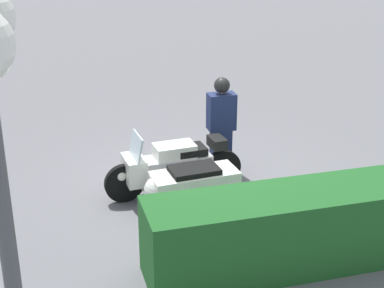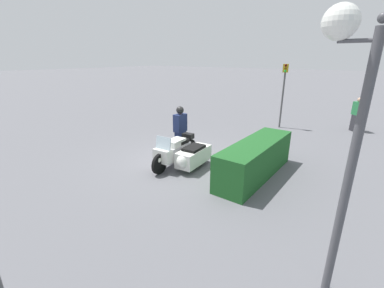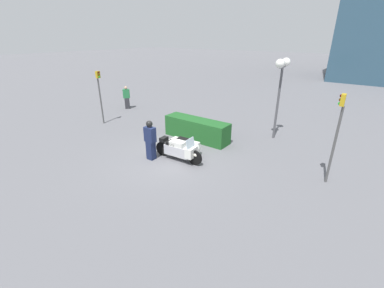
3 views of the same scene
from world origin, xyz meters
name	(u,v)px [view 3 (image 3 of 3)]	position (x,y,z in m)	size (l,w,h in m)	color
ground_plane	(168,158)	(0.00, 0.00, 0.00)	(160.00, 160.00, 0.00)	slate
police_motorcycle	(183,148)	(0.50, 0.47, 0.47)	(2.42, 1.25, 1.16)	black
officer_rider	(150,139)	(-0.54, -0.51, 0.95)	(0.50, 0.31, 1.80)	#192347
hedge_bush_curbside	(197,129)	(-0.32, 2.65, 0.55)	(3.62, 0.96, 1.10)	#1E5623
twin_lamp_post	(282,73)	(2.92, 5.30, 3.41)	(0.43, 1.27, 4.13)	#4C4C51
traffic_light_near	(337,127)	(6.16, 2.07, 2.21)	(0.23, 0.27, 3.36)	#4C4C4C
traffic_light_far	(100,90)	(-6.57, 1.29, 2.12)	(0.22, 0.29, 3.21)	#4C4C4C
pedestrian_bystander	(127,98)	(-8.16, 4.53, 0.84)	(0.53, 0.54, 1.67)	#2D2D33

